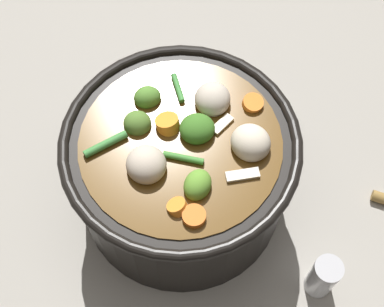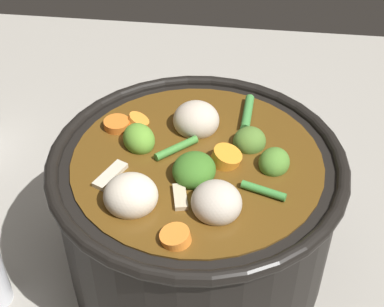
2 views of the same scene
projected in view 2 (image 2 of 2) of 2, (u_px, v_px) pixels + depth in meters
The scene contains 2 objects.
ground_plane at pixel (196, 262), 0.63m from camera, with size 1.10×1.10×0.00m, color #9E998E.
cooking_pot at pixel (197, 210), 0.57m from camera, with size 0.29×0.29×0.18m.
Camera 2 is at (0.39, 0.04, 0.50)m, focal length 52.48 mm.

